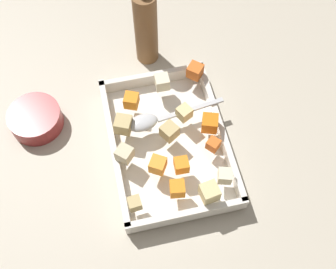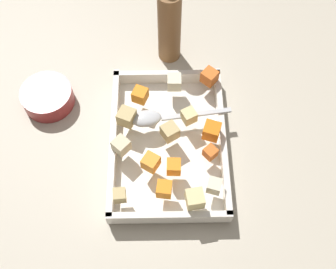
% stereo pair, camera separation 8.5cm
% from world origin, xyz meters
% --- Properties ---
extents(ground_plane, '(4.00, 4.00, 0.00)m').
position_xyz_m(ground_plane, '(0.00, 0.00, 0.00)').
color(ground_plane, '#BCB29E').
extents(baking_dish, '(0.34, 0.23, 0.05)m').
position_xyz_m(baking_dish, '(0.00, -0.02, 0.01)').
color(baking_dish, white).
rests_on(baking_dish, ground_plane).
extents(carrot_chunk_corner_se, '(0.04, 0.04, 0.03)m').
position_xyz_m(carrot_chunk_corner_se, '(0.07, -0.05, 0.06)').
color(carrot_chunk_corner_se, orange).
rests_on(carrot_chunk_corner_se, baking_dish).
extents(carrot_chunk_heap_side, '(0.04, 0.04, 0.03)m').
position_xyz_m(carrot_chunk_heap_side, '(0.00, 0.07, 0.06)').
color(carrot_chunk_heap_side, orange).
rests_on(carrot_chunk_heap_side, baking_dish).
extents(carrot_chunk_far_left, '(0.04, 0.04, 0.03)m').
position_xyz_m(carrot_chunk_far_left, '(-0.09, -0.07, 0.06)').
color(carrot_chunk_far_left, orange).
rests_on(carrot_chunk_far_left, baking_dish).
extents(carrot_chunk_mid_right, '(0.03, 0.03, 0.02)m').
position_xyz_m(carrot_chunk_mid_right, '(0.05, 0.07, 0.06)').
color(carrot_chunk_mid_right, orange).
rests_on(carrot_chunk_mid_right, baking_dish).
extents(carrot_chunk_near_left, '(0.04, 0.04, 0.03)m').
position_xyz_m(carrot_chunk_near_left, '(-0.13, 0.08, 0.06)').
color(carrot_chunk_near_left, orange).
rests_on(carrot_chunk_near_left, baking_dish).
extents(carrot_chunk_mid_left, '(0.03, 0.03, 0.03)m').
position_xyz_m(carrot_chunk_mid_left, '(0.12, -0.02, 0.06)').
color(carrot_chunk_mid_left, orange).
rests_on(carrot_chunk_mid_left, baking_dish).
extents(carrot_chunk_near_spoon, '(0.03, 0.03, 0.03)m').
position_xyz_m(carrot_chunk_near_spoon, '(0.08, -0.01, 0.06)').
color(carrot_chunk_near_spoon, orange).
rests_on(carrot_chunk_near_spoon, baking_dish).
extents(potato_chunk_far_right, '(0.03, 0.03, 0.03)m').
position_xyz_m(potato_chunk_far_right, '(0.12, 0.07, 0.06)').
color(potato_chunk_far_right, beige).
rests_on(potato_chunk_far_right, baking_dish).
extents(potato_chunk_corner_sw, '(0.04, 0.04, 0.03)m').
position_xyz_m(potato_chunk_corner_sw, '(0.03, -0.11, 0.06)').
color(potato_chunk_corner_sw, beige).
rests_on(potato_chunk_corner_sw, baking_dish).
extents(potato_chunk_under_handle, '(0.03, 0.03, 0.02)m').
position_xyz_m(potato_chunk_under_handle, '(0.13, -0.11, 0.06)').
color(potato_chunk_under_handle, tan).
rests_on(potato_chunk_under_handle, baking_dish).
extents(potato_chunk_near_right, '(0.03, 0.03, 0.03)m').
position_xyz_m(potato_chunk_near_right, '(-0.12, -0.00, 0.06)').
color(potato_chunk_near_right, beige).
rests_on(potato_chunk_near_right, baking_dish).
extents(potato_chunk_heap_top, '(0.04, 0.04, 0.03)m').
position_xyz_m(potato_chunk_heap_top, '(-0.00, -0.01, 0.06)').
color(potato_chunk_heap_top, tan).
rests_on(potato_chunk_heap_top, baking_dish).
extents(potato_chunk_rim_edge, '(0.04, 0.04, 0.03)m').
position_xyz_m(potato_chunk_rim_edge, '(-0.04, 0.03, 0.06)').
color(potato_chunk_rim_edge, '#E0CC89').
rests_on(potato_chunk_rim_edge, baking_dish).
extents(potato_chunk_front_center, '(0.04, 0.04, 0.03)m').
position_xyz_m(potato_chunk_front_center, '(-0.04, -0.10, 0.06)').
color(potato_chunk_front_center, tan).
rests_on(potato_chunk_front_center, baking_dish).
extents(potato_chunk_corner_nw, '(0.04, 0.04, 0.03)m').
position_xyz_m(potato_chunk_corner_nw, '(0.14, 0.03, 0.06)').
color(potato_chunk_corner_nw, '#E0CC89').
rests_on(potato_chunk_corner_nw, baking_dish).
extents(serving_spoon, '(0.05, 0.21, 0.02)m').
position_xyz_m(serving_spoon, '(-0.04, -0.05, 0.06)').
color(serving_spoon, silver).
rests_on(serving_spoon, baking_dish).
extents(pepper_mill, '(0.05, 0.05, 0.21)m').
position_xyz_m(pepper_mill, '(-0.25, -0.01, 0.10)').
color(pepper_mill, brown).
rests_on(pepper_mill, ground_plane).
extents(small_prep_bowl, '(0.11, 0.11, 0.04)m').
position_xyz_m(small_prep_bowl, '(-0.12, -0.28, 0.02)').
color(small_prep_bowl, maroon).
rests_on(small_prep_bowl, ground_plane).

